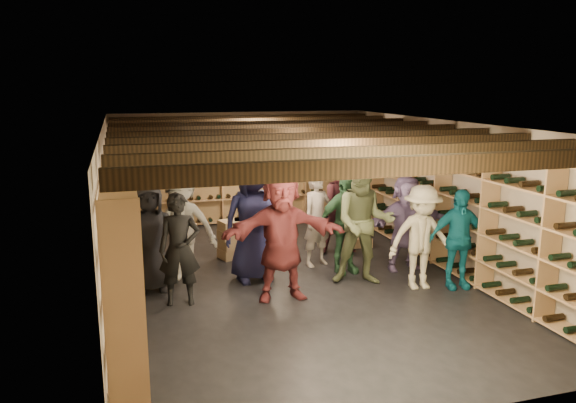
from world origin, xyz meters
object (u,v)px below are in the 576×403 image
(person_1, at_px, (180,249))
(person_2, at_px, (364,223))
(crate_stack_right, at_px, (234,239))
(person_5, at_px, (282,235))
(person_0, at_px, (150,237))
(person_11, at_px, (406,223))
(person_4, at_px, (458,239))
(person_9, at_px, (182,226))
(person_10, at_px, (345,224))
(crate_loose, at_px, (357,242))
(person_7, at_px, (318,220))
(person_6, at_px, (253,220))
(person_3, at_px, (421,237))
(crate_stack_left, at_px, (248,238))
(person_8, at_px, (343,206))

(person_1, distance_m, person_2, 2.75)
(crate_stack_right, xyz_separation_m, person_5, (0.27, -2.07, 0.59))
(person_0, xyz_separation_m, person_2, (3.10, -0.62, 0.14))
(person_11, bearing_deg, person_5, -166.74)
(person_4, relative_size, person_9, 0.88)
(crate_stack_right, relative_size, person_10, 0.42)
(person_5, bearing_deg, crate_loose, 49.48)
(person_0, height_order, person_11, person_0)
(person_7, bearing_deg, person_10, -79.87)
(person_1, height_order, person_7, person_7)
(crate_loose, xyz_separation_m, person_6, (-2.28, -1.21, 0.86))
(person_0, height_order, person_5, person_5)
(person_4, bearing_deg, person_6, 165.34)
(person_2, relative_size, person_6, 1.00)
(person_3, height_order, person_9, person_9)
(crate_stack_right, relative_size, person_6, 0.36)
(person_6, height_order, person_11, person_6)
(person_1, distance_m, person_5, 1.41)
(person_10, bearing_deg, person_4, -44.93)
(crate_stack_left, distance_m, person_1, 2.36)
(person_0, distance_m, person_10, 3.02)
(person_10, bearing_deg, person_11, -12.05)
(crate_loose, bearing_deg, person_5, -134.83)
(person_8, bearing_deg, crate_stack_left, 176.84)
(crate_stack_left, xyz_separation_m, person_5, (0.02, -2.07, 0.59))
(person_2, distance_m, person_8, 1.60)
(person_5, distance_m, person_8, 2.45)
(person_1, relative_size, person_6, 0.82)
(person_5, height_order, person_11, person_5)
(person_1, xyz_separation_m, person_6, (1.19, 0.68, 0.17))
(crate_stack_left, height_order, person_1, person_1)
(person_1, bearing_deg, crate_stack_left, 59.48)
(crate_stack_right, height_order, person_7, person_7)
(crate_stack_right, height_order, crate_loose, crate_stack_right)
(person_0, distance_m, person_2, 3.16)
(person_3, distance_m, person_10, 1.27)
(person_3, relative_size, person_8, 0.91)
(person_0, relative_size, person_9, 0.95)
(person_10, xyz_separation_m, person_11, (1.01, -0.12, -0.02))
(person_5, height_order, person_6, person_6)
(person_2, height_order, person_3, person_2)
(person_1, bearing_deg, person_6, 35.39)
(person_2, xyz_separation_m, person_6, (-1.55, 0.65, -0.00))
(crate_loose, height_order, person_7, person_7)
(person_8, distance_m, person_10, 1.09)
(person_0, bearing_deg, person_9, 38.72)
(crate_loose, relative_size, person_1, 0.32)
(person_4, bearing_deg, person_7, 144.33)
(person_5, xyz_separation_m, person_7, (0.99, 1.26, -0.14))
(crate_stack_left, distance_m, person_7, 1.37)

